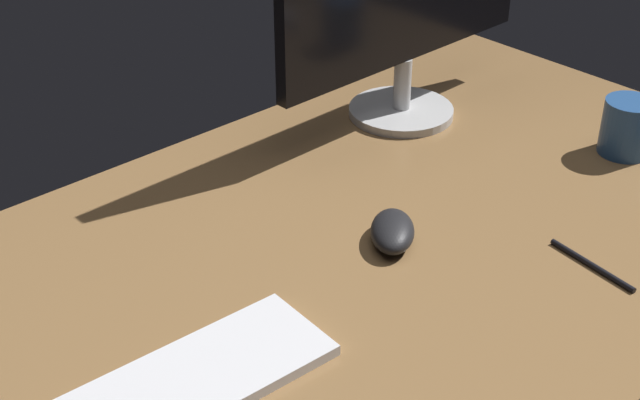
% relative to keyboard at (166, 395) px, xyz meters
% --- Properties ---
extents(desk, '(1.40, 0.84, 0.02)m').
position_rel_keyboard_xyz_m(desk, '(0.41, 0.07, -0.02)').
color(desk, olive).
rests_on(desk, ground).
extents(keyboard, '(0.40, 0.15, 0.01)m').
position_rel_keyboard_xyz_m(keyboard, '(0.00, 0.00, 0.00)').
color(keyboard, white).
rests_on(keyboard, desk).
extents(computer_mouse, '(0.12, 0.12, 0.04)m').
position_rel_keyboard_xyz_m(computer_mouse, '(0.41, 0.05, 0.01)').
color(computer_mouse, black).
rests_on(computer_mouse, desk).
extents(coffee_mug, '(0.08, 0.08, 0.09)m').
position_rel_keyboard_xyz_m(coffee_mug, '(0.87, -0.03, 0.04)').
color(coffee_mug, '#28518C').
rests_on(coffee_mug, desk).
extents(pen, '(0.03, 0.14, 0.01)m').
position_rel_keyboard_xyz_m(pen, '(0.56, -0.18, -0.00)').
color(pen, black).
rests_on(pen, desk).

